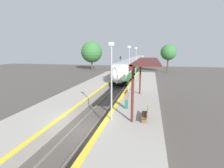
# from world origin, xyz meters

# --- Properties ---
(ground_plane) EXTENTS (120.00, 120.00, 0.00)m
(ground_plane) POSITION_xyz_m (0.00, 0.00, 0.00)
(ground_plane) COLOR #4C4742
(rail_left) EXTENTS (0.08, 90.00, 0.15)m
(rail_left) POSITION_xyz_m (-0.72, 0.00, 0.07)
(rail_left) COLOR slate
(rail_left) RESTS_ON ground_plane
(rail_right) EXTENTS (0.08, 90.00, 0.15)m
(rail_right) POSITION_xyz_m (0.72, 0.00, 0.07)
(rail_right) COLOR slate
(rail_right) RESTS_ON ground_plane
(train) EXTENTS (2.81, 60.20, 3.99)m
(train) POSITION_xyz_m (0.00, 43.69, 2.28)
(train) COLOR black
(train) RESTS_ON ground_plane
(platform_right) EXTENTS (4.41, 64.00, 0.90)m
(platform_right) POSITION_xyz_m (3.86, 0.00, 0.45)
(platform_right) COLOR #9E998E
(platform_right) RESTS_ON ground_plane
(platform_left) EXTENTS (4.37, 64.00, 0.90)m
(platform_left) POSITION_xyz_m (-3.84, 0.00, 0.45)
(platform_left) COLOR #9E998E
(platform_left) RESTS_ON ground_plane
(platform_bench) EXTENTS (0.44, 1.71, 0.89)m
(platform_bench) POSITION_xyz_m (4.82, 0.85, 1.37)
(platform_bench) COLOR brown
(platform_bench) RESTS_ON platform_right
(person_waiting) EXTENTS (0.36, 0.24, 1.81)m
(person_waiting) POSITION_xyz_m (3.00, 3.24, 1.84)
(person_waiting) COLOR #1E604C
(person_waiting) RESTS_ON platform_right
(railway_signal) EXTENTS (0.28, 0.28, 4.88)m
(railway_signal) POSITION_xyz_m (-1.93, 27.90, 2.95)
(railway_signal) COLOR #59595E
(railway_signal) RESTS_ON ground_plane
(lamppost_near) EXTENTS (0.36, 0.20, 5.89)m
(lamppost_near) POSITION_xyz_m (2.25, 0.32, 4.23)
(lamppost_near) COLOR #9E9EA3
(lamppost_near) RESTS_ON platform_right
(lamppost_mid) EXTENTS (0.36, 0.20, 5.89)m
(lamppost_mid) POSITION_xyz_m (2.25, 10.58, 4.23)
(lamppost_mid) COLOR #9E9EA3
(lamppost_mid) RESTS_ON platform_right
(lamppost_far) EXTENTS (0.36, 0.20, 5.89)m
(lamppost_far) POSITION_xyz_m (2.25, 20.84, 4.23)
(lamppost_far) COLOR #9E9EA3
(lamppost_far) RESTS_ON platform_right
(station_canopy) EXTENTS (2.02, 11.86, 4.43)m
(station_canopy) POSITION_xyz_m (4.40, 4.77, 5.02)
(station_canopy) COLOR #511E19
(station_canopy) RESTS_ON platform_right
(background_tree_left) EXTENTS (6.73, 6.73, 9.05)m
(background_tree_left) POSITION_xyz_m (-13.89, 42.23, 5.67)
(background_tree_left) COLOR brown
(background_tree_left) RESTS_ON ground_plane
(background_tree_right) EXTENTS (4.32, 4.32, 7.82)m
(background_tree_right) POSITION_xyz_m (9.62, 39.81, 5.63)
(background_tree_right) COLOR brown
(background_tree_right) RESTS_ON ground_plane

